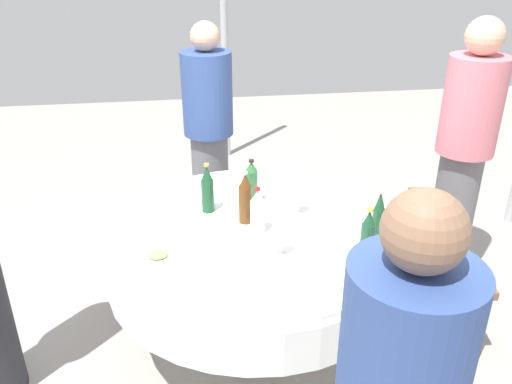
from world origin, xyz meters
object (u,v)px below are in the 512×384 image
at_px(bottle_dark_green_rear, 367,237).
at_px(bottle_green_west, 251,185).
at_px(wine_glass_west, 299,195).
at_px(plate_left, 158,257).
at_px(bottle_clear_inner, 257,212).
at_px(wine_glass_inner, 281,235).
at_px(plate_near, 268,188).
at_px(bottle_brown_south, 245,199).
at_px(person_south, 209,135).
at_px(dining_table, 256,252).
at_px(person_rear, 463,153).
at_px(chair_far, 433,263).
at_px(bottle_dark_green_far, 378,218).
at_px(bottle_dark_green_right, 207,190).

distance_m(bottle_dark_green_rear, bottle_green_west, 0.75).
bearing_deg(wine_glass_west, plate_left, -154.53).
distance_m(bottle_dark_green_rear, bottle_clear_inner, 0.56).
height_order(wine_glass_inner, plate_near, wine_glass_inner).
bearing_deg(plate_left, bottle_brown_south, 33.86).
bearing_deg(person_south, dining_table, -90.00).
xyz_separation_m(person_rear, chair_far, (-0.41, -0.58, -0.37)).
relative_size(bottle_dark_green_rear, bottle_brown_south, 0.96).
relative_size(plate_near, chair_far, 0.25).
bearing_deg(bottle_dark_green_rear, wine_glass_west, 112.09).
relative_size(bottle_clear_inner, wine_glass_west, 1.64).
height_order(bottle_green_west, chair_far, bottle_green_west).
bearing_deg(bottle_dark_green_rear, person_south, 111.34).
relative_size(bottle_brown_south, person_rear, 0.17).
relative_size(bottle_brown_south, plate_left, 1.40).
relative_size(bottle_brown_south, plate_near, 1.31).
relative_size(bottle_green_west, bottle_dark_green_far, 1.00).
relative_size(bottle_dark_green_right, person_rear, 0.16).
relative_size(dining_table, bottle_dark_green_right, 5.55).
relative_size(bottle_dark_green_rear, plate_near, 1.26).
bearing_deg(bottle_clear_inner, bottle_dark_green_rear, -36.49).
bearing_deg(bottle_clear_inner, wine_glass_west, 34.39).
bearing_deg(bottle_dark_green_right, bottle_dark_green_rear, -41.33).
xyz_separation_m(bottle_dark_green_far, plate_left, (-1.04, -0.01, -0.11)).
relative_size(wine_glass_west, person_south, 0.09).
bearing_deg(bottle_dark_green_far, chair_far, 13.08).
relative_size(wine_glass_inner, plate_left, 0.75).
bearing_deg(wine_glass_inner, bottle_dark_green_rear, -16.47).
xyz_separation_m(bottle_dark_green_far, wine_glass_west, (-0.31, 0.34, -0.02)).
distance_m(wine_glass_west, wine_glass_inner, 0.42).
bearing_deg(wine_glass_west, bottle_green_west, 153.99).
bearing_deg(chair_far, person_south, -132.06).
bearing_deg(person_rear, dining_table, -90.00).
bearing_deg(chair_far, bottle_green_west, -103.65).
height_order(wine_glass_west, wine_glass_inner, wine_glass_inner).
height_order(bottle_dark_green_rear, plate_near, bottle_dark_green_rear).
height_order(plate_left, chair_far, chair_far).
relative_size(bottle_brown_south, chair_far, 0.32).
relative_size(bottle_green_west, bottle_clear_inner, 1.12).
distance_m(bottle_green_west, chair_far, 1.05).
bearing_deg(bottle_dark_green_far, plate_near, 123.11).
bearing_deg(plate_near, chair_far, -35.30).
distance_m(wine_glass_west, plate_near, 0.34).
distance_m(bottle_dark_green_rear, wine_glass_west, 0.54).
bearing_deg(person_rear, wine_glass_west, -91.75).
height_order(bottle_clear_inner, wine_glass_inner, bottle_clear_inner).
xyz_separation_m(person_south, chair_far, (1.08, -1.30, -0.31)).
xyz_separation_m(bottle_brown_south, wine_glass_inner, (0.12, -0.34, -0.03)).
bearing_deg(chair_far, dining_table, -90.00).
xyz_separation_m(wine_glass_inner, person_rear, (1.26, 0.72, 0.04)).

